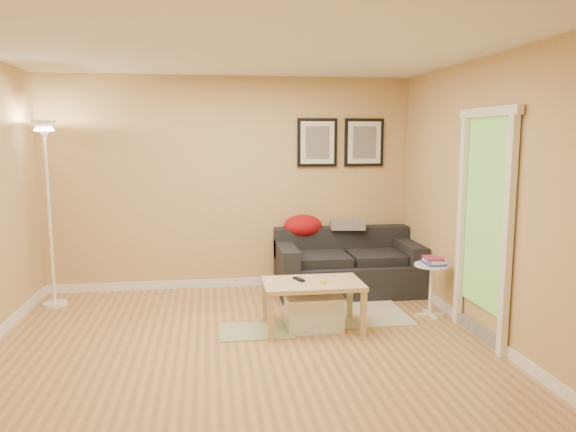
# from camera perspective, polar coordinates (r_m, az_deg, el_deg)

# --- Properties ---
(floor) EXTENTS (4.50, 4.50, 0.00)m
(floor) POSITION_cam_1_polar(r_m,az_deg,el_deg) (5.13, -4.85, -13.20)
(floor) COLOR tan
(floor) RESTS_ON ground
(ceiling) EXTENTS (4.50, 4.50, 0.00)m
(ceiling) POSITION_cam_1_polar(r_m,az_deg,el_deg) (4.83, -5.24, 16.88)
(ceiling) COLOR white
(ceiling) RESTS_ON wall_back
(wall_back) EXTENTS (4.50, 0.00, 4.50)m
(wall_back) POSITION_cam_1_polar(r_m,az_deg,el_deg) (6.80, -6.01, 3.37)
(wall_back) COLOR tan
(wall_back) RESTS_ON ground
(wall_front) EXTENTS (4.50, 0.00, 4.50)m
(wall_front) POSITION_cam_1_polar(r_m,az_deg,el_deg) (2.84, -2.71, -3.40)
(wall_front) COLOR tan
(wall_front) RESTS_ON ground
(wall_right) EXTENTS (0.00, 4.00, 4.00)m
(wall_right) POSITION_cam_1_polar(r_m,az_deg,el_deg) (5.42, 19.45, 1.71)
(wall_right) COLOR tan
(wall_right) RESTS_ON ground
(baseboard_back) EXTENTS (4.50, 0.02, 0.10)m
(baseboard_back) POSITION_cam_1_polar(r_m,az_deg,el_deg) (7.00, -5.85, -6.88)
(baseboard_back) COLOR white
(baseboard_back) RESTS_ON ground
(baseboard_right) EXTENTS (0.02, 4.00, 0.10)m
(baseboard_right) POSITION_cam_1_polar(r_m,az_deg,el_deg) (5.69, 18.75, -10.90)
(baseboard_right) COLOR white
(baseboard_right) RESTS_ON ground
(sofa) EXTENTS (1.70, 0.90, 0.75)m
(sofa) POSITION_cam_1_polar(r_m,az_deg,el_deg) (6.68, 6.24, -4.76)
(sofa) COLOR black
(sofa) RESTS_ON ground
(red_throw) EXTENTS (0.48, 0.36, 0.28)m
(red_throw) POSITION_cam_1_polar(r_m,az_deg,el_deg) (6.82, 1.55, -1.06)
(red_throw) COLOR #9E0E13
(red_throw) RESTS_ON sofa
(plaid_throw) EXTENTS (0.45, 0.32, 0.10)m
(plaid_throw) POSITION_cam_1_polar(r_m,az_deg,el_deg) (6.89, 6.20, -0.93)
(plaid_throw) COLOR tan
(plaid_throw) RESTS_ON sofa
(framed_print_left) EXTENTS (0.50, 0.04, 0.60)m
(framed_print_left) POSITION_cam_1_polar(r_m,az_deg,el_deg) (6.88, 3.05, 7.63)
(framed_print_left) COLOR black
(framed_print_left) RESTS_ON wall_back
(framed_print_right) EXTENTS (0.50, 0.04, 0.60)m
(framed_print_right) POSITION_cam_1_polar(r_m,az_deg,el_deg) (7.02, 7.90, 7.57)
(framed_print_right) COLOR black
(framed_print_right) RESTS_ON wall_back
(area_rug) EXTENTS (1.25, 0.85, 0.01)m
(area_rug) POSITION_cam_1_polar(r_m,az_deg,el_deg) (5.93, 6.16, -10.15)
(area_rug) COLOR beige
(area_rug) RESTS_ON ground
(green_runner) EXTENTS (0.70, 0.50, 0.01)m
(green_runner) POSITION_cam_1_polar(r_m,az_deg,el_deg) (5.44, -3.36, -11.84)
(green_runner) COLOR #668C4C
(green_runner) RESTS_ON ground
(coffee_table) EXTENTS (1.03, 0.71, 0.48)m
(coffee_table) POSITION_cam_1_polar(r_m,az_deg,el_deg) (5.43, 2.56, -9.27)
(coffee_table) COLOR tan
(coffee_table) RESTS_ON ground
(remote_control) EXTENTS (0.11, 0.17, 0.02)m
(remote_control) POSITION_cam_1_polar(r_m,az_deg,el_deg) (5.41, 1.13, -6.59)
(remote_control) COLOR black
(remote_control) RESTS_ON coffee_table
(tape_roll) EXTENTS (0.07, 0.07, 0.03)m
(tape_roll) POSITION_cam_1_polar(r_m,az_deg,el_deg) (5.30, 3.69, -6.85)
(tape_roll) COLOR yellow
(tape_roll) RESTS_ON coffee_table
(storage_bin) EXTENTS (0.56, 0.41, 0.34)m
(storage_bin) POSITION_cam_1_polar(r_m,az_deg,el_deg) (5.47, 2.68, -9.88)
(storage_bin) COLOR white
(storage_bin) RESTS_ON ground
(side_table) EXTENTS (0.36, 0.36, 0.56)m
(side_table) POSITION_cam_1_polar(r_m,az_deg,el_deg) (5.99, 14.63, -7.46)
(side_table) COLOR white
(side_table) RESTS_ON ground
(book_stack) EXTENTS (0.24, 0.29, 0.08)m
(book_stack) POSITION_cam_1_polar(r_m,az_deg,el_deg) (5.91, 14.92, -4.50)
(book_stack) COLOR #393DAD
(book_stack) RESTS_ON side_table
(floor_lamp) EXTENTS (0.27, 0.27, 2.05)m
(floor_lamp) POSITION_cam_1_polar(r_m,az_deg,el_deg) (6.55, -23.53, -0.35)
(floor_lamp) COLOR white
(floor_lamp) RESTS_ON ground
(doorway) EXTENTS (0.12, 1.01, 2.13)m
(doorway) POSITION_cam_1_polar(r_m,az_deg,el_deg) (5.30, 19.58, -1.43)
(doorway) COLOR white
(doorway) RESTS_ON ground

